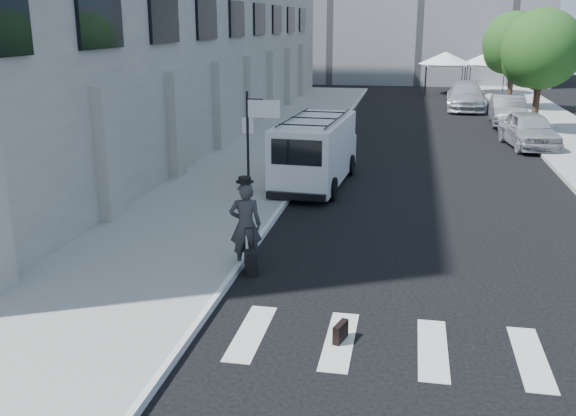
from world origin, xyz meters
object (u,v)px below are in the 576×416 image
at_px(parked_car_b, 508,111).
at_px(businessman, 246,225).
at_px(cargo_van, 316,151).
at_px(parked_car_c, 466,96).
at_px(suitcase, 251,263).
at_px(parked_car_a, 529,130).
at_px(briefcase, 340,332).

bearing_deg(parked_car_b, businessman, -108.55).
relative_size(cargo_van, parked_car_c, 1.05).
height_order(cargo_van, parked_car_c, cargo_van).
xyz_separation_m(businessman, cargo_van, (0.41, 7.99, 0.17)).
relative_size(suitcase, cargo_van, 0.17).
height_order(businessman, cargo_van, cargo_van).
bearing_deg(parked_car_b, parked_car_a, -87.26).
height_order(businessman, briefcase, businessman).
relative_size(parked_car_a, parked_car_c, 0.81).
bearing_deg(parked_car_c, cargo_van, -104.99).
height_order(businessman, suitcase, businessman).
relative_size(suitcase, parked_car_c, 0.18).
distance_m(businessman, parked_car_a, 18.55).
xyz_separation_m(suitcase, cargo_van, (0.19, 8.43, 0.88)).
xyz_separation_m(cargo_van, parked_car_c, (6.49, 20.97, -0.33)).
relative_size(suitcase, parked_car_b, 0.22).
bearing_deg(parked_car_b, parked_car_c, 107.98).
height_order(briefcase, parked_car_a, parked_car_a).
bearing_deg(businessman, parked_car_b, -126.77).
relative_size(parked_car_b, parked_car_c, 0.83).
relative_size(briefcase, parked_car_a, 0.09).
bearing_deg(parked_car_a, businessman, -124.85).
xyz_separation_m(businessman, parked_car_b, (8.64, 22.82, -0.21)).
xyz_separation_m(businessman, parked_car_a, (8.70, 16.38, -0.20)).
height_order(suitcase, parked_car_b, parked_car_b).
height_order(suitcase, parked_car_c, parked_car_c).
relative_size(businessman, parked_car_b, 0.42).
bearing_deg(cargo_van, parked_car_a, 48.88).
xyz_separation_m(businessman, briefcase, (2.51, -3.15, -0.82)).
bearing_deg(parked_car_a, parked_car_c, 91.27).
xyz_separation_m(businessman, suitcase, (0.22, -0.44, -0.72)).
bearing_deg(parked_car_b, briefcase, -101.09).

